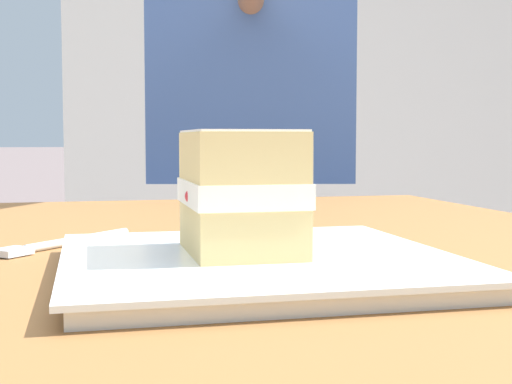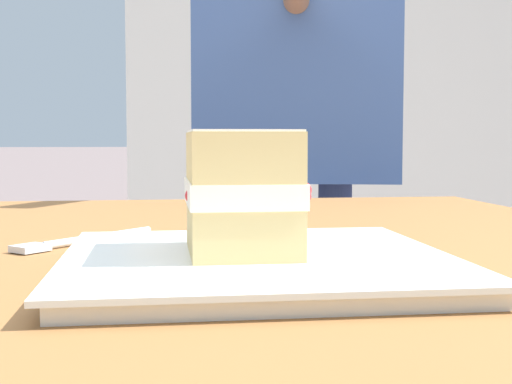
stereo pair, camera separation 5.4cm
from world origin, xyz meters
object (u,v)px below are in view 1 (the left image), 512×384
patio_table (217,378)px  dessert_plate (256,263)px  cake_slice (244,192)px  dessert_fork (59,243)px  diner_person (251,63)px

patio_table → dessert_plate: dessert_plate is taller
cake_slice → dessert_fork: size_ratio=0.83×
dessert_fork → cake_slice: bearing=-139.4°
patio_table → dessert_fork: bearing=66.3°
dessert_plate → diner_person: size_ratio=0.19×
diner_person → dessert_fork: bearing=155.2°
patio_table → cake_slice: 0.21m
patio_table → dessert_plate: 0.17m
dessert_plate → cake_slice: bearing=50.6°
dessert_fork → diner_person: diner_person is taller
dessert_plate → patio_table: bearing=5.3°
patio_table → diner_person: 0.96m
dessert_fork → diner_person: (0.79, -0.37, 0.26)m
dessert_fork → patio_table: bearing=-113.7°
patio_table → dessert_fork: 0.20m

